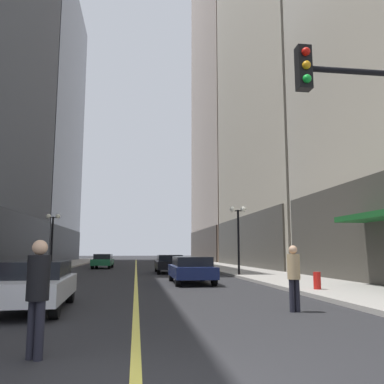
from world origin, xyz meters
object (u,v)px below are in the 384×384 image
Objects in this scene: street_lamp_right_mid at (238,225)px; street_lamp_left_far at (53,229)px; fire_hydrant_right at (317,283)px; car_white at (35,283)px; car_navy at (191,269)px; car_black at (169,263)px; pedestrian_in_black_coat at (38,288)px; pedestrian_in_tan_trench at (294,273)px; car_green at (103,261)px.

street_lamp_left_far is at bearing 151.18° from street_lamp_right_mid.
car_white is at bearing -161.59° from fire_hydrant_right.
car_navy and car_black have the same top height.
car_navy is at bearing 72.94° from pedestrian_in_black_coat.
car_black is at bearing -14.23° from street_lamp_left_far.
pedestrian_in_black_coat reaches higher than car_white.
street_lamp_left_far is (-4.90, 25.69, 2.22)m from pedestrian_in_black_coat.
car_white is 0.96× the size of car_black.
pedestrian_in_tan_trench reaches higher than fire_hydrant_right.
car_white is 7.08m from pedestrian_in_tan_trench.
car_navy is at bearing 98.59° from pedestrian_in_tan_trench.
car_white and car_navy have the same top height.
car_green is at bearing 90.61° from car_white.
fire_hydrant_right is at bearing -52.22° from street_lamp_left_far.
street_lamp_left_far is at bearing 127.36° from car_navy.
pedestrian_in_black_coat is 0.40× the size of street_lamp_left_far.
pedestrian_in_tan_trench is at bearing 35.32° from pedestrian_in_black_coat.
car_green is at bearing 124.67° from street_lamp_right_mid.
car_white is 5.47m from pedestrian_in_black_coat.
pedestrian_in_black_coat is (-5.69, -4.03, 0.01)m from pedestrian_in_tan_trench.
car_navy is 2.71× the size of pedestrian_in_tan_trench.
car_white and car_black have the same top height.
pedestrian_in_tan_trench is at bearing -75.64° from car_green.
fire_hydrant_right is (8.40, 8.53, -0.64)m from pedestrian_in_black_coat.
car_black is 19.52m from pedestrian_in_tan_trench.
street_lamp_right_mid is at bearing -55.33° from car_green.
car_black is 5.94× the size of fire_hydrant_right.
fire_hydrant_right is (2.71, 4.50, -0.63)m from pedestrian_in_tan_trench.
car_white is at bearing -124.52° from street_lamp_right_mid.
street_lamp_left_far reaches higher than car_white.
pedestrian_in_tan_trench is 0.40× the size of street_lamp_left_far.
car_navy is 1.11× the size of car_green.
pedestrian_in_tan_trench is at bearing -84.71° from car_black.
fire_hydrant_right is at bearing -87.17° from street_lamp_right_mid.
street_lamp_right_mid is (4.02, -4.82, 2.53)m from car_black.
street_lamp_left_far and street_lamp_right_mid have the same top height.
street_lamp_right_mid is 5.54× the size of fire_hydrant_right.
car_navy is at bearing -72.72° from car_green.
street_lamp_left_far reaches higher than pedestrian_in_tan_trench.
pedestrian_in_black_coat is at bearing -99.41° from car_black.
fire_hydrant_right is (13.30, -17.16, -2.86)m from street_lamp_left_far.
street_lamp_left_far is (-10.59, 21.66, 2.23)m from pedestrian_in_tan_trench.
street_lamp_right_mid reaches higher than fire_hydrant_right.
street_lamp_right_mid is at bearing 55.48° from car_white.
fire_hydrant_right is at bearing 18.41° from car_white.
pedestrian_in_black_coat is at bearing -107.06° from car_navy.
pedestrian_in_black_coat is 0.40× the size of street_lamp_right_mid.
car_white is at bearing -79.90° from street_lamp_left_far.
car_green is 25.80m from fire_hydrant_right.
street_lamp_left_far is 1.00× the size of street_lamp_right_mid.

